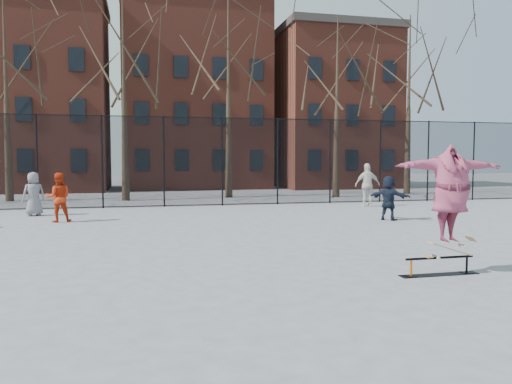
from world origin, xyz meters
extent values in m
plane|color=slate|center=(0.00, 0.00, 0.00)|extent=(100.00, 100.00, 0.00)
cube|color=black|center=(2.97, -1.16, 0.01)|extent=(1.57, 0.24, 0.01)
cylinder|color=#D5600C|center=(2.39, -1.16, 0.16)|extent=(0.04, 0.04, 0.32)
cylinder|color=black|center=(3.55, -1.16, 0.16)|extent=(0.04, 0.04, 0.32)
cylinder|color=black|center=(2.97, -1.16, 0.32)|extent=(1.39, 0.04, 0.04)
imported|color=navy|center=(3.17, -1.16, 1.36)|extent=(2.23, 0.63, 1.81)
imported|color=slate|center=(-6.32, 10.69, 0.82)|extent=(0.95, 0.81, 1.65)
imported|color=red|center=(-5.13, 8.57, 0.84)|extent=(0.89, 0.73, 1.67)
imported|color=silver|center=(7.44, 11.13, 0.96)|extent=(1.18, 0.60, 1.92)
imported|color=black|center=(6.00, 6.48, 0.78)|extent=(1.28, 1.40, 1.56)
cylinder|color=black|center=(-6.60, 13.00, 2.00)|extent=(0.07, 0.07, 4.00)
cylinder|color=black|center=(-4.00, 13.00, 2.00)|extent=(0.07, 0.07, 4.00)
cylinder|color=black|center=(-1.40, 13.00, 2.00)|extent=(0.07, 0.07, 4.00)
cylinder|color=black|center=(1.20, 13.00, 2.00)|extent=(0.07, 0.07, 4.00)
cylinder|color=black|center=(3.80, 13.00, 2.00)|extent=(0.07, 0.07, 4.00)
cylinder|color=black|center=(6.40, 13.00, 2.00)|extent=(0.07, 0.07, 4.00)
cylinder|color=black|center=(9.00, 13.00, 2.00)|extent=(0.07, 0.07, 4.00)
cylinder|color=black|center=(11.60, 13.00, 2.00)|extent=(0.07, 0.07, 4.00)
cylinder|color=black|center=(14.20, 13.00, 2.00)|extent=(0.07, 0.07, 4.00)
cube|color=black|center=(0.00, 13.00, 2.00)|extent=(34.00, 0.01, 4.00)
cylinder|color=black|center=(0.00, 13.00, 3.96)|extent=(34.00, 0.04, 0.04)
cone|color=black|center=(-8.50, 17.80, 2.31)|extent=(0.40, 0.40, 4.62)
cone|color=black|center=(-3.00, 16.50, 2.31)|extent=(0.40, 0.40, 4.62)
cone|color=black|center=(2.50, 17.80, 2.31)|extent=(0.40, 0.40, 4.62)
cone|color=black|center=(8.00, 16.50, 2.31)|extent=(0.40, 0.40, 4.62)
cone|color=black|center=(13.50, 17.80, 2.31)|extent=(0.40, 0.40, 4.62)
cube|color=brown|center=(-9.00, 26.00, 6.00)|extent=(9.00, 7.00, 12.00)
cube|color=brown|center=(1.50, 26.00, 6.50)|extent=(10.00, 7.00, 13.00)
cube|color=brown|center=(11.50, 26.00, 5.50)|extent=(8.00, 7.00, 11.00)
camera|label=1|loc=(-2.45, -9.31, 2.19)|focal=35.00mm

